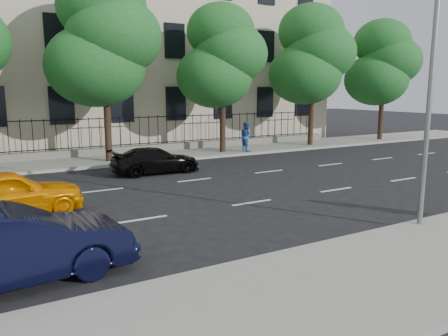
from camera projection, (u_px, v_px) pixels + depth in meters
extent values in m
plane|color=black|center=(298.00, 221.00, 13.10)|extent=(120.00, 120.00, 0.00)
cube|color=gray|center=(414.00, 264.00, 9.68)|extent=(60.00, 4.00, 0.15)
cube|color=gray|center=(140.00, 157.00, 25.00)|extent=(60.00, 4.00, 0.15)
cube|color=#BAAA93|center=(93.00, 17.00, 31.09)|extent=(34.00, 12.00, 18.00)
cube|color=slate|center=(131.00, 149.00, 26.40)|extent=(30.00, 0.50, 0.40)
cube|color=black|center=(130.00, 144.00, 26.35)|extent=(28.80, 0.05, 0.05)
cube|color=black|center=(129.00, 118.00, 26.07)|extent=(28.80, 0.05, 0.05)
cylinder|color=slate|center=(431.00, 80.00, 11.65)|extent=(0.14, 0.14, 8.00)
cylinder|color=#382619|center=(108.00, 130.00, 23.03)|extent=(0.36, 0.36, 3.32)
ellipsoid|color=#1C5623|center=(96.00, 66.00, 22.51)|extent=(5.13, 5.13, 4.21)
ellipsoid|color=#1C5623|center=(114.00, 36.00, 22.27)|extent=(4.86, 4.86, 4.00)
ellipsoid|color=#1C5623|center=(102.00, 7.00, 22.32)|extent=(4.59, 4.59, 3.78)
cylinder|color=#382619|center=(223.00, 127.00, 26.51)|extent=(0.36, 0.36, 3.08)
ellipsoid|color=#1C5623|center=(214.00, 77.00, 26.04)|extent=(4.56, 4.56, 3.74)
ellipsoid|color=#1C5623|center=(232.00, 54.00, 25.83)|extent=(4.32, 4.32, 3.55)
ellipsoid|color=#1C5623|center=(221.00, 31.00, 25.91)|extent=(4.08, 4.08, 3.36)
cylinder|color=#382619|center=(311.00, 121.00, 29.96)|extent=(0.36, 0.36, 3.22)
ellipsoid|color=#1C5623|center=(305.00, 74.00, 29.46)|extent=(4.94, 4.94, 4.06)
ellipsoid|color=#1C5623|center=(321.00, 53.00, 29.23)|extent=(4.68, 4.68, 3.85)
ellipsoid|color=#1C5623|center=(311.00, 31.00, 29.29)|extent=(4.42, 4.42, 3.64)
cylinder|color=#382619|center=(381.00, 120.00, 33.44)|extent=(0.36, 0.36, 3.01)
ellipsoid|color=#1C5623|center=(376.00, 80.00, 32.97)|extent=(4.75, 4.75, 3.90)
ellipsoid|color=#1C5623|center=(391.00, 61.00, 32.74)|extent=(4.50, 4.50, 3.70)
ellipsoid|color=#1C5623|center=(382.00, 42.00, 32.82)|extent=(4.25, 4.25, 3.50)
imported|color=#FA9102|center=(6.00, 194.00, 13.23)|extent=(4.67, 2.31, 1.53)
imported|color=black|center=(7.00, 247.00, 8.65)|extent=(5.06, 2.18, 1.62)
imported|color=black|center=(155.00, 160.00, 20.54)|extent=(4.24, 1.79, 1.22)
imported|color=#25519A|center=(246.00, 137.00, 26.82)|extent=(0.70, 0.89, 1.83)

